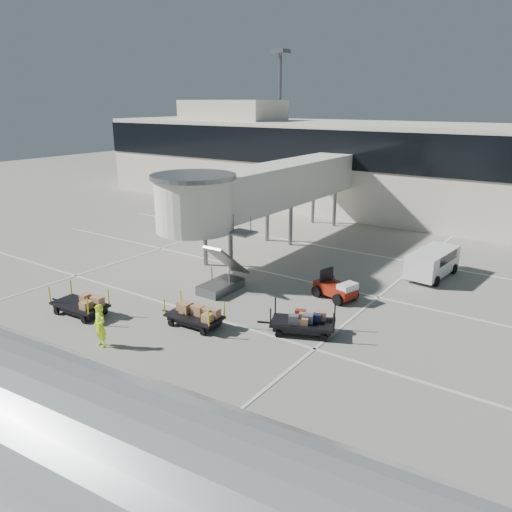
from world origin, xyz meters
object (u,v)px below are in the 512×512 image
object	(u,v)px
ground_worker	(100,326)
belt_loader	(205,194)
box_cart_far	(80,305)
minivan	(433,261)
suitcase_cart	(302,323)
box_cart_near	(193,315)
baggage_tug	(336,289)

from	to	relation	value
ground_worker	belt_loader	world-z (taller)	belt_loader
box_cart_far	belt_loader	xyz separation A→B (m)	(-13.52, 25.32, 0.29)
minivan	box_cart_far	bearing A→B (deg)	-123.29
suitcase_cart	box_cart_near	xyz separation A→B (m)	(-4.54, -2.12, 0.02)
belt_loader	suitcase_cart	bearing A→B (deg)	-45.50
baggage_tug	box_cart_near	xyz separation A→B (m)	(-3.95, -6.75, -0.03)
baggage_tug	ground_worker	distance (m)	11.97
baggage_tug	box_cart_far	xyz separation A→B (m)	(-9.29, -8.92, -0.05)
ground_worker	minivan	xyz separation A→B (m)	(8.86, 16.93, 0.02)
box_cart_near	minivan	bearing A→B (deg)	58.25
box_cart_near	ground_worker	world-z (taller)	ground_worker
belt_loader	minivan	bearing A→B (deg)	-24.57
ground_worker	belt_loader	distance (m)	31.86
minivan	belt_loader	bearing A→B (deg)	164.62
box_cart_far	minivan	size ratio (longest dim) A/B	0.80
baggage_tug	minivan	size ratio (longest dim) A/B	0.56
baggage_tug	minivan	bearing A→B (deg)	80.16
box_cart_near	ground_worker	bearing A→B (deg)	-119.07
suitcase_cart	box_cart_near	world-z (taller)	suitcase_cart
box_cart_far	ground_worker	size ratio (longest dim) A/B	1.85
box_cart_near	ground_worker	size ratio (longest dim) A/B	1.74
baggage_tug	box_cart_near	distance (m)	7.82
ground_worker	minivan	distance (m)	19.11
suitcase_cart	belt_loader	bearing A→B (deg)	114.66
baggage_tug	suitcase_cart	size ratio (longest dim) A/B	0.70
baggage_tug	minivan	world-z (taller)	minivan
box_cart_near	minivan	xyz separation A→B (m)	(7.07, 13.19, 0.45)
baggage_tug	belt_loader	size ratio (longest dim) A/B	0.57
box_cart_near	box_cart_far	bearing A→B (deg)	-161.42
box_cart_near	belt_loader	distance (m)	29.86
minivan	belt_loader	distance (m)	27.78
suitcase_cart	belt_loader	size ratio (longest dim) A/B	0.80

